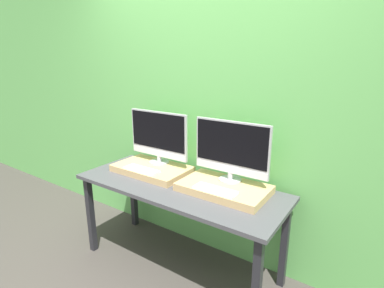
{
  "coord_description": "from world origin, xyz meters",
  "views": [
    {
      "loc": [
        1.29,
        -1.38,
        1.67
      ],
      "look_at": [
        0.0,
        0.51,
        1.01
      ],
      "focal_mm": 28.0,
      "sensor_mm": 36.0,
      "label": 1
    }
  ],
  "objects_px": {
    "monitor_left": "(158,136)",
    "keyboard_left": "(142,169)",
    "keyboard_right": "(215,190)",
    "monitor_right": "(231,149)"
  },
  "relations": [
    {
      "from": "monitor_left",
      "to": "keyboard_left",
      "type": "distance_m",
      "value": 0.32
    },
    {
      "from": "keyboard_left",
      "to": "monitor_right",
      "type": "xyz_separation_m",
      "value": [
        0.69,
        0.22,
        0.24
      ]
    },
    {
      "from": "keyboard_right",
      "to": "monitor_left",
      "type": "bearing_deg",
      "value": 162.24
    },
    {
      "from": "keyboard_left",
      "to": "monitor_left",
      "type": "bearing_deg",
      "value": 90.0
    },
    {
      "from": "monitor_left",
      "to": "monitor_right",
      "type": "xyz_separation_m",
      "value": [
        0.69,
        0.0,
        0.0
      ]
    },
    {
      "from": "keyboard_left",
      "to": "monitor_right",
      "type": "bearing_deg",
      "value": 17.76
    },
    {
      "from": "keyboard_left",
      "to": "keyboard_right",
      "type": "xyz_separation_m",
      "value": [
        0.69,
        0.0,
        0.0
      ]
    },
    {
      "from": "monitor_left",
      "to": "keyboard_right",
      "type": "height_order",
      "value": "monitor_left"
    },
    {
      "from": "monitor_right",
      "to": "keyboard_right",
      "type": "bearing_deg",
      "value": -90.0
    },
    {
      "from": "monitor_left",
      "to": "keyboard_left",
      "type": "height_order",
      "value": "monitor_left"
    }
  ]
}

